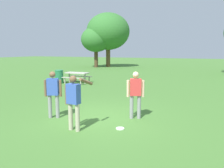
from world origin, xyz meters
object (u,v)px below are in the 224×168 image
object	(u,v)px
tree_tall_left	(96,40)
tree_broad_center	(108,32)
person_thrower	(53,92)
trash_can_beside_table	(59,77)
picnic_table_near	(77,75)
person_catcher	(136,92)
frisbee	(120,128)
person_bystander	(74,99)

from	to	relation	value
tree_tall_left	tree_broad_center	xyz separation A→B (m)	(1.22, 1.34, 1.12)
person_thrower	trash_can_beside_table	xyz separation A→B (m)	(-4.96, 6.71, -0.46)
tree_tall_left	tree_broad_center	bearing A→B (deg)	47.76
trash_can_beside_table	tree_tall_left	world-z (taller)	tree_tall_left
picnic_table_near	trash_can_beside_table	bearing A→B (deg)	-151.81
tree_broad_center	person_catcher	bearing A→B (deg)	-62.36
tree_broad_center	tree_tall_left	bearing A→B (deg)	-132.24
person_thrower	frisbee	world-z (taller)	person_thrower
picnic_table_near	trash_can_beside_table	size ratio (longest dim) A/B	1.78
trash_can_beside_table	picnic_table_near	bearing A→B (deg)	28.19
person_catcher	picnic_table_near	world-z (taller)	person_catcher
trash_can_beside_table	tree_broad_center	world-z (taller)	tree_broad_center
frisbee	picnic_table_near	xyz separation A→B (m)	(-6.39, 7.38, 0.55)
person_bystander	tree_tall_left	xyz separation A→B (m)	(-11.02, 21.67, 2.84)
picnic_table_near	tree_tall_left	size ratio (longest dim) A/B	0.31
frisbee	tree_broad_center	xyz separation A→B (m)	(-11.00, 22.34, 4.91)
person_bystander	trash_can_beside_table	bearing A→B (deg)	130.35
person_bystander	frisbee	world-z (taller)	person_bystander
picnic_table_near	tree_broad_center	distance (m)	16.26
person_catcher	frisbee	world-z (taller)	person_catcher
frisbee	trash_can_beside_table	size ratio (longest dim) A/B	0.27
picnic_table_near	tree_broad_center	xyz separation A→B (m)	(-4.61, 14.97, 4.36)
person_catcher	tree_broad_center	size ratio (longest dim) A/B	0.22
person_catcher	frisbee	xyz separation A→B (m)	(-0.09, -1.17, -0.93)
person_catcher	tree_tall_left	xyz separation A→B (m)	(-12.30, 19.83, 2.86)
picnic_table_near	tree_tall_left	xyz separation A→B (m)	(-5.83, 13.63, 3.24)
person_thrower	frisbee	xyz separation A→B (m)	(2.55, -0.07, -0.93)
trash_can_beside_table	tree_broad_center	size ratio (longest dim) A/B	0.13
tree_tall_left	tree_broad_center	world-z (taller)	tree_broad_center
person_thrower	frisbee	bearing A→B (deg)	-1.46
person_thrower	frisbee	size ratio (longest dim) A/B	6.42
picnic_table_near	trash_can_beside_table	world-z (taller)	trash_can_beside_table
person_bystander	picnic_table_near	bearing A→B (deg)	122.86
person_thrower	tree_tall_left	size ratio (longest dim) A/B	0.30
picnic_table_near	person_catcher	bearing A→B (deg)	-43.78
person_catcher	person_bystander	size ratio (longest dim) A/B	1.00
trash_can_beside_table	tree_broad_center	bearing A→B (deg)	102.63
person_catcher	tree_broad_center	xyz separation A→B (m)	(-11.09, 21.17, 3.98)
person_bystander	trash_can_beside_table	size ratio (longest dim) A/B	1.71
frisbee	person_catcher	bearing A→B (deg)	85.85
tree_broad_center	trash_can_beside_table	bearing A→B (deg)	-77.37
trash_can_beside_table	tree_tall_left	xyz separation A→B (m)	(-4.70, 14.23, 3.32)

